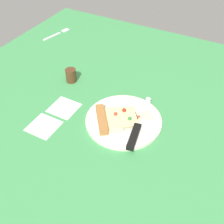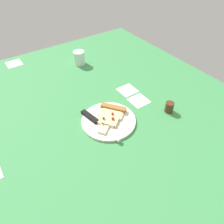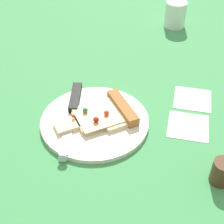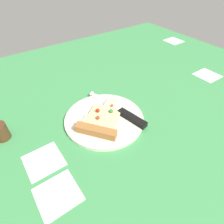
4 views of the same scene
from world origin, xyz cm
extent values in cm
cube|color=#3D8C4C|center=(0.00, 0.00, -1.50)|extent=(152.23, 152.23, 3.00)
cube|color=white|center=(27.74, 4.19, -0.10)|extent=(9.00, 9.00, 0.20)
cube|color=white|center=(27.18, -6.01, -0.10)|extent=(9.00, 9.00, 0.20)
cylinder|color=silver|center=(6.32, -9.59, 0.55)|extent=(24.50, 24.50, 1.11)
cube|color=beige|center=(9.52, -7.18, 1.61)|extent=(11.41, 12.40, 1.00)
cube|color=beige|center=(5.13, -10.50, 1.61)|extent=(8.81, 9.12, 1.00)
cube|color=beige|center=(1.13, -13.51, 1.61)|extent=(6.32, 6.01, 1.00)
cube|color=#EDD88C|center=(7.12, -8.99, 2.26)|extent=(13.52, 13.37, 0.30)
cube|color=#9E6633|center=(11.91, -5.38, 2.21)|extent=(9.30, 11.15, 2.20)
sphere|color=red|center=(8.92, -8.89, 3.00)|extent=(1.17, 1.17, 1.17)
sphere|color=red|center=(2.01, -11.34, 2.83)|extent=(0.84, 0.84, 0.84)
sphere|color=#2D7A38|center=(4.04, -9.06, 3.01)|extent=(1.20, 1.20, 1.20)
sphere|color=#B21E14|center=(7.25, -11.65, 3.05)|extent=(1.29, 1.29, 1.29)
cube|color=silver|center=(1.84, -15.53, 1.26)|extent=(4.20, 12.16, 0.30)
cone|color=silver|center=(2.96, -21.43, 1.26)|extent=(2.34, 2.34, 2.00)
cube|color=black|center=(-0.40, -3.74, 1.91)|extent=(4.03, 10.23, 1.60)
cylinder|color=silver|center=(20.02, 43.21, 4.15)|extent=(6.98, 6.98, 8.30)
cylinder|color=#4C2D19|center=(33.66, -20.06, 2.56)|extent=(3.94, 3.94, 5.12)
camera|label=1|loc=(-20.46, 48.05, 62.82)|focal=44.41mm
camera|label=2|loc=(-30.88, -66.23, 68.30)|focal=34.05mm
camera|label=3|loc=(22.32, -63.07, 51.49)|focal=53.33mm
camera|label=4|loc=(29.01, 26.57, 40.94)|focal=30.13mm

